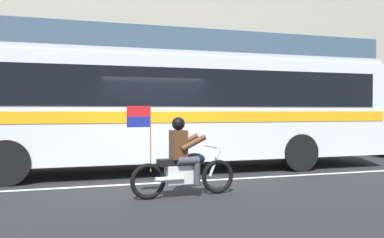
% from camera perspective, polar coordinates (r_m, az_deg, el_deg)
% --- Properties ---
extents(ground_plane, '(60.00, 60.00, 0.00)m').
position_cam_1_polar(ground_plane, '(9.49, -5.63, -8.97)').
color(ground_plane, black).
extents(sidewalk_curb, '(28.00, 3.80, 0.15)m').
position_cam_1_polar(sidewalk_curb, '(14.47, -9.30, -5.14)').
color(sidewalk_curb, '#B7B2A8').
rests_on(sidewalk_curb, ground_plane).
extents(lane_center_stripe, '(26.60, 0.14, 0.01)m').
position_cam_1_polar(lane_center_stripe, '(8.91, -4.92, -9.62)').
color(lane_center_stripe, silver).
rests_on(lane_center_stripe, ground_plane).
extents(transit_bus, '(12.73, 2.65, 3.22)m').
position_cam_1_polar(transit_bus, '(10.62, -3.74, 2.34)').
color(transit_bus, silver).
rests_on(transit_bus, ground_plane).
extents(motorcycle_with_rider, '(2.19, 0.64, 1.78)m').
position_cam_1_polar(motorcycle_with_rider, '(7.40, -1.39, -6.65)').
color(motorcycle_with_rider, black).
rests_on(motorcycle_with_rider, ground_plane).
extents(fire_hydrant, '(0.22, 0.30, 0.75)m').
position_cam_1_polar(fire_hydrant, '(13.69, -2.72, -3.63)').
color(fire_hydrant, red).
rests_on(fire_hydrant, sidewalk_curb).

